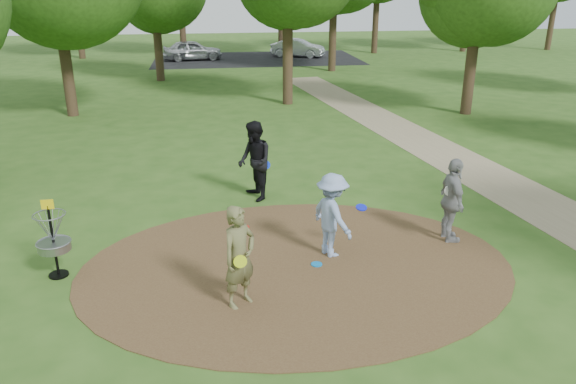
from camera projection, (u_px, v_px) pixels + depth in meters
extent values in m
plane|color=#2D5119|center=(297.00, 267.00, 10.90)|extent=(100.00, 100.00, 0.00)
cylinder|color=#47301C|center=(297.00, 266.00, 10.90)|extent=(8.40, 8.40, 0.02)
cube|color=#8C7A5B|center=(548.00, 209.00, 13.63)|extent=(7.55, 39.89, 0.01)
cube|color=black|center=(257.00, 59.00, 38.90)|extent=(14.00, 8.00, 0.01)
imported|color=brown|center=(239.00, 257.00, 9.33)|extent=(0.78, 0.75, 1.81)
cylinder|color=#DAF41B|center=(240.00, 262.00, 9.08)|extent=(0.22, 0.04, 0.22)
imported|color=#89A0CD|center=(332.00, 215.00, 11.07)|extent=(1.04, 1.28, 1.73)
cylinder|color=#0D18E0|center=(361.00, 207.00, 11.08)|extent=(0.24, 0.24, 0.08)
imported|color=black|center=(255.00, 161.00, 13.91)|extent=(0.97, 1.13, 2.00)
cylinder|color=#0D2FE5|center=(266.00, 165.00, 13.98)|extent=(0.23, 0.11, 0.22)
imported|color=gray|center=(452.00, 201.00, 11.67)|extent=(0.50, 1.09, 1.82)
cylinder|color=white|center=(449.00, 190.00, 11.52)|extent=(0.23, 0.11, 0.22)
cylinder|color=#0B73C5|center=(317.00, 264.00, 10.93)|extent=(0.22, 0.22, 0.02)
cylinder|color=red|center=(244.00, 227.00, 12.56)|extent=(0.22, 0.22, 0.02)
imported|color=#9A9EA1|center=(192.00, 50.00, 38.02)|extent=(4.14, 2.16, 1.35)
imported|color=#B9BCC2|center=(298.00, 48.00, 39.64)|extent=(3.95, 2.78, 1.23)
cylinder|color=black|center=(54.00, 243.00, 10.33)|extent=(0.05, 0.05, 1.35)
cylinder|color=black|center=(59.00, 275.00, 10.57)|extent=(0.36, 0.36, 0.04)
cylinder|color=gray|center=(54.00, 246.00, 10.35)|extent=(0.60, 0.60, 0.16)
torus|color=gray|center=(54.00, 242.00, 10.32)|extent=(0.63, 0.63, 0.03)
torus|color=gray|center=(49.00, 215.00, 10.13)|extent=(0.58, 0.58, 0.02)
cube|color=yellow|center=(47.00, 204.00, 10.06)|extent=(0.22, 0.02, 0.18)
cylinder|color=#332316|center=(67.00, 68.00, 22.22)|extent=(0.44, 0.44, 3.80)
cylinder|color=#332316|center=(288.00, 56.00, 24.29)|extent=(0.44, 0.44, 4.18)
cylinder|color=#332316|center=(470.00, 69.00, 22.57)|extent=(0.44, 0.44, 3.61)
cylinder|color=#332316|center=(158.00, 48.00, 30.09)|extent=(0.44, 0.44, 3.42)
cylinder|color=#332316|center=(333.00, 33.00, 33.12)|extent=(0.44, 0.44, 4.37)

